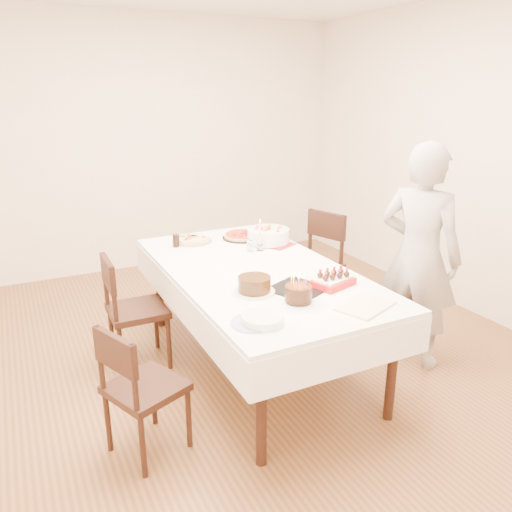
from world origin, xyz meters
name	(u,v)px	position (x,y,z in m)	size (l,w,h in m)	color
floor	(245,363)	(0.00, 0.00, 0.00)	(5.00, 5.00, 0.00)	brown
wall_back	(145,146)	(0.00, 2.50, 1.35)	(4.50, 0.04, 2.70)	#F1E4CB
wall_right	(482,162)	(2.25, 0.00, 1.35)	(0.04, 5.00, 2.70)	#F1E4CB
dining_table	(256,318)	(0.07, -0.05, 0.38)	(1.14, 2.14, 0.75)	white
chair_right_savory	(311,267)	(0.87, 0.48, 0.47)	(0.48, 0.48, 0.93)	black
chair_left_savory	(138,310)	(-0.69, 0.35, 0.42)	(0.43, 0.43, 0.85)	black
chair_left_dessert	(146,388)	(-0.88, -0.60, 0.39)	(0.40, 0.40, 0.78)	black
person	(419,257)	(1.13, -0.50, 0.81)	(0.59, 0.39, 1.62)	#A7A29D
pizza_white	(192,240)	(-0.12, 0.74, 0.77)	(0.32, 0.32, 0.04)	beige
pizza_pepperoni	(242,236)	(0.30, 0.67, 0.77)	(0.33, 0.33, 0.04)	red
red_placemat	(277,245)	(0.47, 0.38, 0.75)	(0.24, 0.24, 0.01)	#B21E1E
pasta_bowl	(268,235)	(0.43, 0.46, 0.81)	(0.34, 0.34, 0.11)	white
taper_candle	(260,235)	(0.28, 0.31, 0.88)	(0.05, 0.05, 0.25)	white
shaker_pair	(251,246)	(0.20, 0.30, 0.79)	(0.08, 0.08, 0.09)	white
cola_glass	(176,241)	(-0.27, 0.69, 0.80)	(0.05, 0.05, 0.10)	black
layer_cake	(254,285)	(-0.14, -0.43, 0.80)	(0.25, 0.25, 0.10)	#331D0C
cake_board	(298,289)	(0.13, -0.50, 0.75)	(0.31, 0.31, 0.01)	black
birthday_cake	(299,288)	(0.03, -0.67, 0.84)	(0.16, 0.16, 0.16)	#351A0E
strawberry_box	(333,281)	(0.36, -0.55, 0.78)	(0.26, 0.18, 0.07)	#B11416
box_lid	(365,307)	(0.34, -0.91, 0.75)	(0.33, 0.22, 0.03)	beige
plate_stack	(263,319)	(-0.28, -0.83, 0.77)	(0.23, 0.23, 0.05)	white
china_plate	(253,323)	(-0.33, -0.81, 0.75)	(0.24, 0.24, 0.01)	white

